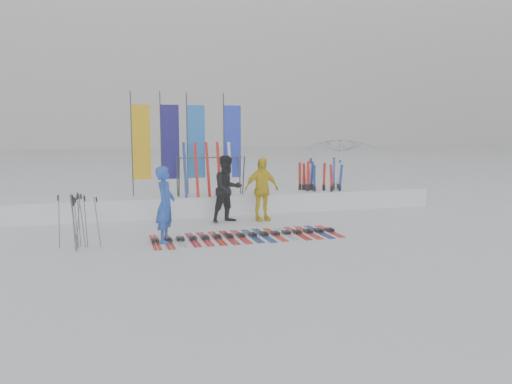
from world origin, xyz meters
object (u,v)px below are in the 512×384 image
object	(u,v)px
person_blue	(165,204)
tent_canopy	(341,169)
ski_row	(247,235)
ski_rack	(210,170)
person_black	(227,189)
person_yellow	(262,189)

from	to	relation	value
person_blue	tent_canopy	size ratio (longest dim) A/B	0.68
ski_row	ski_rack	size ratio (longest dim) A/B	2.28
person_blue	ski_rack	world-z (taller)	ski_rack
tent_canopy	ski_rack	xyz separation A→B (m)	(-5.07, -1.25, 0.19)
person_black	ski_row	xyz separation A→B (m)	(0.00, -2.08, -0.92)
person_yellow	tent_canopy	distance (m)	4.70
ski_rack	person_blue	bearing A→B (deg)	-116.84
ski_row	ski_rack	xyz separation A→B (m)	(-0.23, 3.44, 1.35)
ski_row	ski_rack	bearing A→B (deg)	93.76
person_blue	person_yellow	bearing A→B (deg)	-36.20
person_yellow	tent_canopy	world-z (taller)	tent_canopy
person_blue	ski_row	xyz separation A→B (m)	(1.99, 0.04, -0.87)
person_black	tent_canopy	world-z (taller)	tent_canopy
person_blue	person_black	distance (m)	2.90
person_blue	person_yellow	size ratio (longest dim) A/B	0.98
person_blue	tent_canopy	world-z (taller)	tent_canopy
tent_canopy	ski_rack	size ratio (longest dim) A/B	1.30
person_blue	tent_canopy	xyz separation A→B (m)	(6.83, 4.73, 0.30)
person_black	person_yellow	xyz separation A→B (m)	(1.00, -0.07, -0.04)
tent_canopy	ski_row	distance (m)	6.85
person_yellow	ski_rack	distance (m)	1.94
person_blue	person_yellow	world-z (taller)	person_yellow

